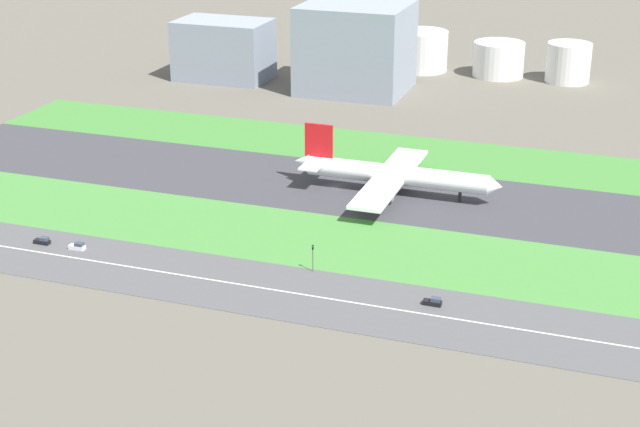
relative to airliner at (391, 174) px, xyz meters
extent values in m
plane|color=#5B564C|center=(-17.96, 0.00, -6.23)|extent=(800.00, 800.00, 0.00)
cube|color=#38383D|center=(-17.96, 0.00, -6.18)|extent=(280.00, 46.00, 0.10)
cube|color=#3D7A33|center=(-17.96, 41.00, -6.18)|extent=(280.00, 36.00, 0.10)
cube|color=#427F38|center=(-17.96, -41.00, -6.18)|extent=(280.00, 36.00, 0.10)
cube|color=#4C4C4F|center=(-17.96, -73.00, -6.18)|extent=(280.00, 28.00, 0.10)
cube|color=silver|center=(-17.96, -73.00, -6.13)|extent=(266.00, 0.50, 0.01)
cylinder|color=white|center=(1.68, 0.00, 0.07)|extent=(56.00, 6.00, 6.00)
cone|color=white|center=(31.68, 0.00, 0.07)|extent=(4.00, 5.70, 5.70)
cone|color=white|center=(-28.82, 0.00, 0.87)|extent=(5.00, 5.40, 5.40)
cube|color=red|center=(-23.32, 0.00, 8.07)|extent=(9.00, 0.80, 11.00)
cube|color=white|center=(-24.32, 0.00, 1.07)|extent=(6.00, 16.00, 0.60)
cube|color=white|center=(-0.32, 15.00, -1.13)|extent=(10.00, 26.00, 1.00)
cylinder|color=gray|center=(0.68, 9.00, -3.33)|extent=(5.00, 3.20, 3.20)
cube|color=white|center=(-0.32, -15.00, -1.13)|extent=(10.00, 26.00, 1.00)
cylinder|color=gray|center=(0.68, -9.00, -3.33)|extent=(5.00, 3.20, 3.20)
cylinder|color=black|center=(21.28, 0.00, -4.53)|extent=(1.00, 1.00, 3.20)
cylinder|color=black|center=(-2.32, 3.50, -4.53)|extent=(1.00, 1.00, 3.20)
cylinder|color=black|center=(-2.32, -3.50, -4.53)|extent=(1.00, 1.00, 3.20)
cube|color=silver|center=(-67.40, -68.00, -5.58)|extent=(4.40, 1.80, 1.10)
cube|color=#333D4C|center=(-66.60, -68.00, -4.58)|extent=(2.20, 1.66, 0.90)
cube|color=black|center=(-78.29, -68.00, -5.58)|extent=(4.40, 1.80, 1.10)
cube|color=#333D4C|center=(-77.49, -68.00, -4.58)|extent=(2.20, 1.66, 0.90)
cube|color=black|center=(28.91, -68.00, -5.58)|extent=(4.40, 1.80, 1.10)
cube|color=#333D4C|center=(29.71, -68.00, -4.58)|extent=(2.20, 1.66, 0.90)
cylinder|color=#4C4C51|center=(-3.74, -60.00, -3.13)|extent=(0.24, 0.24, 6.00)
cube|color=black|center=(-3.74, -60.00, 0.47)|extent=(0.36, 0.36, 1.20)
sphere|color=#19D826|center=(-3.74, -60.20, 0.77)|extent=(0.24, 0.24, 0.24)
cube|color=gray|center=(-107.96, 114.00, 6.72)|extent=(39.97, 25.67, 25.90)
cube|color=gray|center=(-47.37, 114.00, 11.99)|extent=(43.45, 38.51, 36.44)
cylinder|color=silver|center=(-29.95, 159.00, 2.74)|extent=(23.88, 23.88, 17.94)
cylinder|color=silver|center=(5.42, 159.00, 1.43)|extent=(22.43, 22.43, 15.32)
cylinder|color=silver|center=(35.73, 159.00, 2.31)|extent=(19.12, 19.12, 17.08)
camera|label=1|loc=(71.07, -266.95, 98.56)|focal=54.16mm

